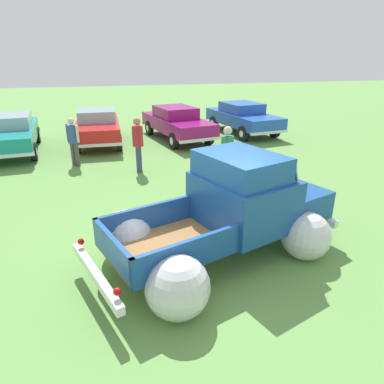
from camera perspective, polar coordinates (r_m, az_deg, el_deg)
The scene contains 9 objects.
ground_plane at distance 6.68m, azimuth 3.59°, elevation -10.54°, with size 80.00×80.00×0.00m, color #609347.
vintage_pickup_truck at distance 6.53m, azimuth 6.48°, elevation -3.86°, with size 4.99×3.80×1.96m.
show_car_0 at distance 15.20m, azimuth -27.62°, elevation 8.69°, with size 2.22×4.85×1.43m.
show_car_1 at distance 15.37m, azimuth -15.23°, elevation 10.48°, with size 1.89×4.33×1.43m.
show_car_2 at distance 15.69m, azimuth -2.52°, elevation 11.42°, with size 2.60×4.85×1.43m.
show_car_3 at distance 17.19m, azimuth 8.32°, elevation 12.12°, with size 2.49×4.68×1.43m.
spectator_0 at distance 11.21m, azimuth -8.87°, elevation 8.23°, with size 0.42×0.53×1.75m.
spectator_1 at distance 9.59m, azimuth 5.77°, elevation 6.24°, with size 0.37×0.54×1.78m.
spectator_2 at distance 12.40m, azimuth -18.92°, elevation 8.25°, with size 0.48×0.48×1.64m.
Camera 1 is at (-1.87, -5.34, 3.55)m, focal length 32.48 mm.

